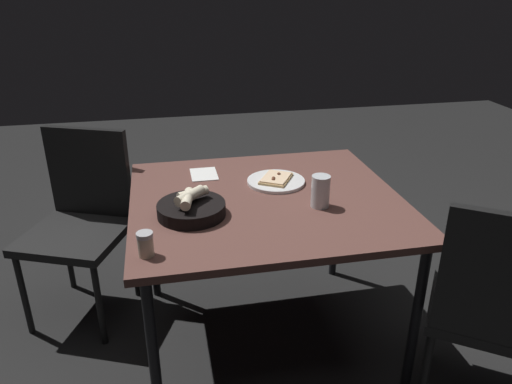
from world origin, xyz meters
TOP-DOWN VIEW (x-y plane):
  - ground at (0.00, 0.00)m, footprint 8.00×8.00m
  - dining_table at (0.00, 0.00)m, footprint 1.00×1.11m
  - pizza_plate at (0.14, -0.08)m, footprint 0.26×0.26m
  - bread_basket at (-0.11, 0.32)m, footprint 0.26×0.26m
  - beer_glass at (-0.13, -0.19)m, footprint 0.07×0.07m
  - pepper_shaker at (-0.37, 0.49)m, footprint 0.05×0.05m
  - napkin at (0.30, 0.23)m, footprint 0.16×0.12m
  - chair_near at (0.43, 0.81)m, footprint 0.58×0.58m
  - chair_far at (-0.60, -0.70)m, footprint 0.61×0.61m

SIDE VIEW (x-z plane):
  - ground at x=0.00m, z-range 0.00..0.00m
  - chair_far at x=-0.60m, z-range 0.06..0.98m
  - chair_near at x=0.43m, z-range 0.07..0.98m
  - dining_table at x=0.00m, z-range 0.31..1.03m
  - napkin at x=0.30m, z-range 0.73..0.73m
  - pizza_plate at x=0.14m, z-range 0.72..0.76m
  - bread_basket at x=-0.11m, z-range 0.71..0.82m
  - pepper_shaker at x=-0.37m, z-range 0.72..0.81m
  - beer_glass at x=-0.13m, z-range 0.72..0.85m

